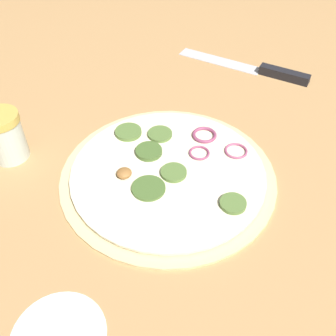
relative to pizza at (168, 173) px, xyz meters
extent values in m
plane|color=tan|center=(0.00, 0.00, -0.01)|extent=(3.00, 3.00, 0.00)
cylinder|color=beige|center=(0.00, 0.00, 0.00)|extent=(0.33, 0.33, 0.01)
cylinder|color=#EFE5C1|center=(0.00, 0.00, 0.00)|extent=(0.29, 0.29, 0.00)
torus|color=#A34C70|center=(0.11, 0.02, 0.01)|extent=(0.04, 0.04, 0.00)
cylinder|color=#47662D|center=(-0.02, 0.04, 0.01)|extent=(0.04, 0.04, 0.01)
cylinder|color=#567538|center=(0.00, 0.08, 0.01)|extent=(0.04, 0.04, 0.01)
cylinder|color=#567538|center=(0.08, -0.08, 0.01)|extent=(0.04, 0.04, 0.01)
cylinder|color=#567538|center=(0.01, -0.01, 0.01)|extent=(0.04, 0.04, 0.01)
ellipsoid|color=#996633|center=(-0.07, 0.00, 0.01)|extent=(0.02, 0.02, 0.01)
cylinder|color=#47662D|center=(-0.03, -0.03, 0.01)|extent=(0.05, 0.05, 0.00)
torus|color=#934266|center=(0.05, 0.03, 0.01)|extent=(0.03, 0.03, 0.00)
cylinder|color=#567538|center=(-0.05, 0.10, 0.01)|extent=(0.04, 0.04, 0.01)
torus|color=#934266|center=(0.07, 0.07, 0.01)|extent=(0.04, 0.04, 0.01)
cube|color=silver|center=(0.16, 0.33, -0.01)|extent=(0.16, 0.14, 0.00)
cube|color=black|center=(0.28, 0.24, 0.00)|extent=(0.09, 0.08, 0.02)
cylinder|color=silver|center=(-0.24, 0.08, 0.03)|extent=(0.06, 0.06, 0.07)
cylinder|color=white|center=(-0.16, -0.22, -0.01)|extent=(0.11, 0.11, 0.00)
camera|label=1|loc=(-0.07, -0.42, 0.42)|focal=42.00mm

